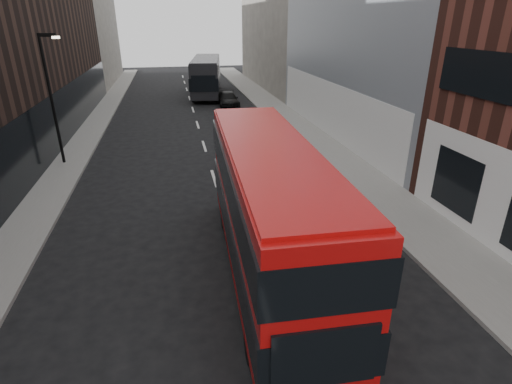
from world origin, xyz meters
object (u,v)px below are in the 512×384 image
grey_bus (206,75)px  red_bus (269,207)px  car_a (245,159)px  street_lamp (52,92)px  car_c (228,99)px  car_b (246,139)px

grey_bus → red_bus: bearing=-84.3°
red_bus → grey_bus: size_ratio=0.90×
red_bus → car_a: size_ratio=3.06×
street_lamp → red_bus: street_lamp is taller
car_c → red_bus: bearing=-94.2°
grey_bus → car_b: bearing=-80.6°
car_c → grey_bus: bearing=102.7°
red_bus → grey_bus: 34.79m
red_bus → car_c: bearing=86.9°
street_lamp → grey_bus: street_lamp is taller
car_a → car_b: bearing=71.8°
grey_bus → car_c: (1.38, -6.85, -1.45)m
street_lamp → car_b: size_ratio=1.75×
street_lamp → grey_bus: 24.15m
red_bus → car_b: size_ratio=2.80×
street_lamp → car_c: street_lamp is taller
street_lamp → car_a: size_ratio=1.92×
street_lamp → car_a: street_lamp is taller
street_lamp → car_a: (10.08, -2.92, -3.56)m
car_c → car_b: bearing=-92.0°
car_a → street_lamp: bearing=157.6°
street_lamp → car_b: street_lamp is taller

